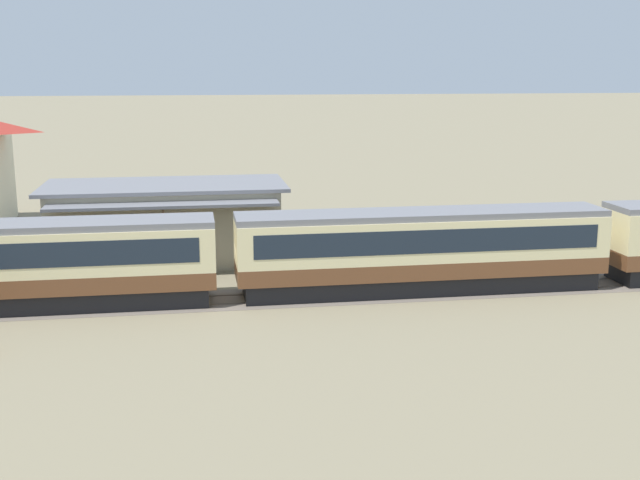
# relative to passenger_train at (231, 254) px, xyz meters

# --- Properties ---
(ground_plane) EXTENTS (600.00, 600.00, 0.00)m
(ground_plane) POSITION_rel_passenger_train_xyz_m (0.56, 0.35, -2.22)
(ground_plane) COLOR #7A7056
(passenger_train) EXTENTS (75.24, 2.99, 3.99)m
(passenger_train) POSITION_rel_passenger_train_xyz_m (0.00, 0.00, 0.00)
(passenger_train) COLOR brown
(passenger_train) RESTS_ON ground_plane
(railway_track) EXTENTS (124.33, 3.60, 0.04)m
(railway_track) POSITION_rel_passenger_train_xyz_m (-8.32, 0.00, -2.21)
(railway_track) COLOR #665B51
(railway_track) RESTS_ON ground_plane
(station_building) EXTENTS (13.38, 7.76, 4.40)m
(station_building) POSITION_rel_passenger_train_xyz_m (-3.18, 8.54, 0.01)
(station_building) COLOR #BCB293
(station_building) RESTS_ON ground_plane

